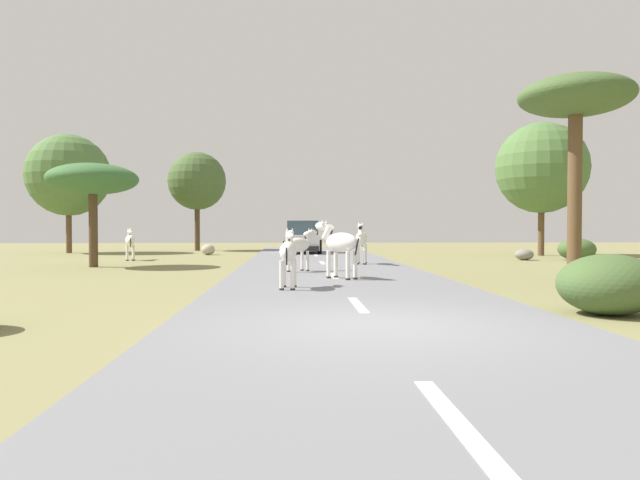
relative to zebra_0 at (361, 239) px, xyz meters
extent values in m
plane|color=olive|center=(-1.39, -13.15, -0.99)|extent=(90.00, 90.00, 0.00)
cube|color=slate|center=(-1.42, -13.15, -0.96)|extent=(6.00, 64.00, 0.05)
cube|color=silver|center=(-1.42, -17.15, -0.93)|extent=(0.16, 2.00, 0.01)
cube|color=silver|center=(-1.42, -11.15, -0.93)|extent=(0.16, 2.00, 0.01)
cube|color=silver|center=(-1.42, -5.15, -0.93)|extent=(0.16, 2.00, 0.01)
cube|color=silver|center=(-1.42, 0.85, -0.93)|extent=(0.16, 2.00, 0.01)
cube|color=silver|center=(-1.42, 6.85, -0.93)|extent=(0.16, 2.00, 0.01)
cube|color=silver|center=(-1.42, 12.85, -0.93)|extent=(0.16, 2.00, 0.01)
ellipsoid|color=silver|center=(0.02, 0.09, 0.02)|extent=(0.61, 1.14, 0.51)
cylinder|color=silver|center=(-0.18, -0.24, -0.57)|extent=(0.12, 0.12, 0.74)
cylinder|color=#28231E|center=(-0.18, -0.24, -0.91)|extent=(0.14, 0.14, 0.05)
cylinder|color=silver|center=(0.09, -0.28, -0.57)|extent=(0.12, 0.12, 0.74)
cylinder|color=#28231E|center=(0.09, -0.28, -0.91)|extent=(0.14, 0.14, 0.05)
cylinder|color=silver|center=(-0.06, 0.46, -0.57)|extent=(0.12, 0.12, 0.74)
cylinder|color=#28231E|center=(-0.06, 0.46, -0.91)|extent=(0.14, 0.14, 0.05)
cylinder|color=silver|center=(0.21, 0.42, -0.57)|extent=(0.12, 0.12, 0.74)
cylinder|color=#28231E|center=(0.21, 0.42, -0.91)|extent=(0.14, 0.14, 0.05)
cylinder|color=silver|center=(-0.07, -0.42, 0.29)|extent=(0.26, 0.42, 0.44)
cube|color=black|center=(-0.07, -0.42, 0.37)|extent=(0.10, 0.36, 0.30)
ellipsoid|color=silver|center=(-0.11, -0.67, 0.45)|extent=(0.27, 0.50, 0.24)
ellipsoid|color=black|center=(-0.14, -0.86, 0.43)|extent=(0.16, 0.19, 0.14)
cone|color=silver|center=(-0.16, -0.54, 0.57)|extent=(0.10, 0.10, 0.14)
cone|color=silver|center=(-0.03, -0.57, 0.57)|extent=(0.10, 0.10, 0.14)
cylinder|color=black|center=(0.10, 0.63, -0.08)|extent=(0.06, 0.16, 0.44)
ellipsoid|color=silver|center=(-2.67, -8.42, -0.10)|extent=(0.44, 0.97, 0.45)
cylinder|color=silver|center=(-2.53, -8.11, -0.61)|extent=(0.10, 0.10, 0.64)
cylinder|color=#28231E|center=(-2.53, -8.11, -0.92)|extent=(0.12, 0.12, 0.04)
cylinder|color=silver|center=(-2.77, -8.10, -0.61)|extent=(0.10, 0.10, 0.64)
cylinder|color=#28231E|center=(-2.77, -8.10, -0.92)|extent=(0.12, 0.12, 0.04)
cylinder|color=silver|center=(-2.57, -8.73, -0.61)|extent=(0.10, 0.10, 0.64)
cylinder|color=#28231E|center=(-2.57, -8.73, -0.92)|extent=(0.12, 0.12, 0.04)
cylinder|color=silver|center=(-2.81, -8.72, -0.61)|extent=(0.10, 0.10, 0.64)
cylinder|color=#28231E|center=(-2.81, -8.72, -0.92)|extent=(0.12, 0.12, 0.04)
cylinder|color=silver|center=(-2.64, -7.96, 0.13)|extent=(0.19, 0.35, 0.38)
cube|color=black|center=(-2.64, -7.96, 0.20)|extent=(0.05, 0.31, 0.26)
ellipsoid|color=silver|center=(-2.63, -7.74, 0.27)|extent=(0.20, 0.42, 0.21)
ellipsoid|color=black|center=(-2.62, -7.58, 0.25)|extent=(0.13, 0.15, 0.12)
cone|color=silver|center=(-2.58, -7.85, 0.37)|extent=(0.08, 0.08, 0.12)
cone|color=silver|center=(-2.70, -7.84, 0.37)|extent=(0.08, 0.08, 0.12)
cylinder|color=black|center=(-2.70, -8.89, -0.19)|extent=(0.04, 0.14, 0.38)
ellipsoid|color=silver|center=(-9.58, 3.72, -0.12)|extent=(0.68, 1.06, 0.47)
cylinder|color=silver|center=(-9.56, 4.07, -0.65)|extent=(0.12, 0.12, 0.67)
cylinder|color=#28231E|center=(-9.56, 4.07, -0.96)|extent=(0.14, 0.14, 0.04)
cylinder|color=silver|center=(-9.80, 3.99, -0.65)|extent=(0.12, 0.12, 0.67)
cylinder|color=#28231E|center=(-9.80, 3.99, -0.96)|extent=(0.14, 0.14, 0.04)
cylinder|color=silver|center=(-9.36, 3.46, -0.65)|extent=(0.12, 0.12, 0.67)
cylinder|color=#28231E|center=(-9.36, 3.46, -0.96)|extent=(0.14, 0.14, 0.04)
cylinder|color=silver|center=(-9.60, 3.38, -0.65)|extent=(0.12, 0.12, 0.67)
cylinder|color=#28231E|center=(-9.60, 3.38, -0.96)|extent=(0.14, 0.14, 0.04)
cylinder|color=silver|center=(-9.73, 4.17, 0.12)|extent=(0.28, 0.39, 0.40)
cube|color=black|center=(-9.73, 4.17, 0.20)|extent=(0.13, 0.32, 0.27)
ellipsoid|color=silver|center=(-9.80, 4.39, 0.27)|extent=(0.30, 0.46, 0.21)
ellipsoid|color=black|center=(-9.85, 4.56, 0.25)|extent=(0.17, 0.18, 0.13)
cone|color=silver|center=(-9.70, 4.31, 0.38)|extent=(0.10, 0.10, 0.13)
cone|color=silver|center=(-9.82, 4.27, 0.38)|extent=(0.10, 0.10, 0.13)
cylinder|color=black|center=(-9.43, 3.25, -0.21)|extent=(0.08, 0.14, 0.40)
ellipsoid|color=silver|center=(-1.26, -6.03, 0.04)|extent=(1.05, 1.13, 0.52)
cylinder|color=silver|center=(-1.39, -5.66, -0.56)|extent=(0.16, 0.16, 0.75)
cylinder|color=#28231E|center=(-1.39, -5.66, -0.91)|extent=(0.18, 0.18, 0.05)
cylinder|color=silver|center=(-1.60, -5.84, -0.56)|extent=(0.16, 0.16, 0.75)
cylinder|color=#28231E|center=(-1.60, -5.84, -0.91)|extent=(0.18, 0.18, 0.05)
cylinder|color=silver|center=(-0.92, -6.21, -0.56)|extent=(0.16, 0.16, 0.75)
cylinder|color=#28231E|center=(-0.92, -6.21, -0.91)|extent=(0.18, 0.18, 0.05)
cylinder|color=silver|center=(-1.13, -6.39, -0.56)|extent=(0.16, 0.16, 0.75)
cylinder|color=#28231E|center=(-1.13, -6.39, -0.91)|extent=(0.18, 0.18, 0.05)
cylinder|color=silver|center=(-1.60, -5.62, 0.31)|extent=(0.41, 0.43, 0.44)
cube|color=black|center=(-1.60, -5.62, 0.40)|extent=(0.27, 0.30, 0.31)
ellipsoid|color=silver|center=(-1.77, -5.43, 0.47)|extent=(0.46, 0.50, 0.24)
ellipsoid|color=black|center=(-1.90, -5.28, 0.45)|extent=(0.22, 0.22, 0.14)
cone|color=silver|center=(-1.64, -5.47, 0.59)|extent=(0.13, 0.13, 0.14)
cone|color=silver|center=(-1.75, -5.56, 0.59)|extent=(0.13, 0.13, 0.14)
cylinder|color=black|center=(-0.90, -6.45, -0.06)|extent=(0.13, 0.14, 0.45)
ellipsoid|color=silver|center=(-2.40, -3.46, -0.11)|extent=(0.92, 0.93, 0.44)
cylinder|color=silver|center=(-2.10, -3.32, -0.62)|extent=(0.13, 0.13, 0.64)
cylinder|color=#28231E|center=(-2.10, -3.32, -0.92)|extent=(0.15, 0.15, 0.04)
cylinder|color=silver|center=(-2.27, -3.15, -0.62)|extent=(0.13, 0.13, 0.64)
cylinder|color=#28231E|center=(-2.27, -3.15, -0.92)|extent=(0.15, 0.15, 0.04)
cylinder|color=silver|center=(-2.53, -3.76, -0.62)|extent=(0.13, 0.13, 0.64)
cylinder|color=#28231E|center=(-2.53, -3.76, -0.92)|extent=(0.15, 0.15, 0.04)
cylinder|color=silver|center=(-2.70, -3.59, -0.62)|extent=(0.13, 0.13, 0.64)
cylinder|color=#28231E|center=(-2.70, -3.59, -0.92)|extent=(0.15, 0.15, 0.04)
cylinder|color=silver|center=(-2.09, -3.13, 0.12)|extent=(0.36, 0.36, 0.38)
cube|color=black|center=(-2.09, -3.13, 0.20)|extent=(0.24, 0.25, 0.26)
ellipsoid|color=silver|center=(-1.93, -2.97, 0.26)|extent=(0.41, 0.41, 0.20)
ellipsoid|color=black|center=(-1.82, -2.86, 0.24)|extent=(0.19, 0.19, 0.12)
cone|color=silver|center=(-1.96, -3.09, 0.36)|extent=(0.11, 0.11, 0.12)
cone|color=silver|center=(-2.05, -3.01, 0.36)|extent=(0.11, 0.11, 0.12)
cylinder|color=black|center=(-2.73, -3.79, -0.19)|extent=(0.12, 0.12, 0.38)
cube|color=silver|center=(-1.99, 9.75, -0.36)|extent=(2.00, 4.28, 0.80)
cube|color=#334751|center=(-1.98, 9.94, 0.42)|extent=(1.75, 2.28, 0.76)
cube|color=black|center=(-2.10, 7.59, -0.63)|extent=(1.72, 0.24, 0.24)
cylinder|color=black|center=(-2.96, 8.44, -0.60)|extent=(0.25, 0.69, 0.68)
cylinder|color=black|center=(-1.16, 8.35, -0.60)|extent=(0.25, 0.69, 0.68)
cylinder|color=black|center=(-2.83, 11.14, -0.60)|extent=(0.25, 0.69, 0.68)
cylinder|color=black|center=(-1.03, 11.05, -0.60)|extent=(0.25, 0.69, 0.68)
cylinder|color=#4C3823|center=(-9.71, -0.41, 0.32)|extent=(0.31, 0.31, 2.61)
ellipsoid|color=#386633|center=(-9.71, -0.41, 2.17)|extent=(3.17, 3.17, 1.11)
cylinder|color=brown|center=(10.00, 7.01, 0.32)|extent=(0.31, 0.31, 2.61)
sphere|color=#4C7038|center=(10.00, 7.01, 3.45)|extent=(4.57, 4.57, 4.57)
cylinder|color=brown|center=(4.75, -6.70, 1.17)|extent=(0.36, 0.36, 4.31)
ellipsoid|color=#425B2D|center=(4.75, -6.70, 3.83)|extent=(2.88, 2.88, 1.01)
cylinder|color=brown|center=(-15.03, 11.11, 0.28)|extent=(0.31, 0.31, 2.53)
sphere|color=#4C7038|center=(-15.03, 11.11, 3.35)|extent=(4.53, 4.53, 4.53)
cylinder|color=#4C3823|center=(-8.43, 14.08, 0.44)|extent=(0.32, 0.32, 2.86)
sphere|color=#425B2D|center=(-8.43, 14.08, 3.29)|extent=(3.54, 3.54, 3.54)
ellipsoid|color=#425B2D|center=(2.56, -12.15, -0.49)|extent=(1.65, 1.49, 0.99)
ellipsoid|color=#425B2D|center=(9.74, 2.88, -0.51)|extent=(1.60, 1.44, 0.96)
ellipsoid|color=gray|center=(7.51, 3.11, -0.74)|extent=(0.80, 0.71, 0.49)
ellipsoid|color=#A89E8C|center=(-6.96, 8.60, -0.71)|extent=(0.69, 0.74, 0.55)
camera|label=1|loc=(-2.57, -21.08, 0.43)|focal=31.83mm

